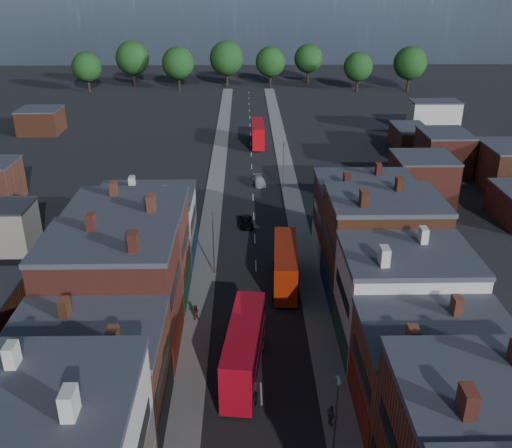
{
  "coord_description": "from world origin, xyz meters",
  "views": [
    {
      "loc": [
        -1.26,
        -32.11,
        34.52
      ],
      "look_at": [
        0.0,
        31.2,
        6.22
      ],
      "focal_mm": 40.0,
      "sensor_mm": 36.0,
      "label": 1
    }
  ],
  "objects_px": {
    "bus_2": "(258,133)",
    "ped_1": "(195,312)",
    "car_3": "(259,181)",
    "bus_0": "(244,349)",
    "ped_3": "(331,415)",
    "car_2": "(246,222)",
    "bus_1": "(285,265)"
  },
  "relations": [
    {
      "from": "bus_2",
      "to": "ped_1",
      "type": "distance_m",
      "value": 67.32
    },
    {
      "from": "bus_0",
      "to": "car_2",
      "type": "xyz_separation_m",
      "value": [
        0.3,
        33.69,
        -2.23
      ]
    },
    {
      "from": "bus_1",
      "to": "car_2",
      "type": "relative_size",
      "value": 2.63
    },
    {
      "from": "bus_1",
      "to": "ped_1",
      "type": "height_order",
      "value": "bus_1"
    },
    {
      "from": "car_2",
      "to": "car_3",
      "type": "bearing_deg",
      "value": 78.69
    },
    {
      "from": "ped_1",
      "to": "ped_3",
      "type": "distance_m",
      "value": 20.08
    },
    {
      "from": "bus_1",
      "to": "car_3",
      "type": "bearing_deg",
      "value": 96.73
    },
    {
      "from": "bus_2",
      "to": "ped_1",
      "type": "bearing_deg",
      "value": -97.29
    },
    {
      "from": "car_2",
      "to": "bus_1",
      "type": "bearing_deg",
      "value": -78.65
    },
    {
      "from": "car_2",
      "to": "ped_3",
      "type": "distance_m",
      "value": 41.06
    },
    {
      "from": "ped_1",
      "to": "ped_3",
      "type": "bearing_deg",
      "value": 129.41
    },
    {
      "from": "bus_0",
      "to": "ped_3",
      "type": "xyz_separation_m",
      "value": [
        7.12,
        -6.79,
        -1.75
      ]
    },
    {
      "from": "bus_0",
      "to": "ped_1",
      "type": "relative_size",
      "value": 7.31
    },
    {
      "from": "bus_1",
      "to": "bus_2",
      "type": "relative_size",
      "value": 1.03
    },
    {
      "from": "bus_2",
      "to": "bus_1",
      "type": "bearing_deg",
      "value": -88.47
    },
    {
      "from": "bus_1",
      "to": "ped_3",
      "type": "xyz_separation_m",
      "value": [
        2.24,
        -23.26,
        -1.58
      ]
    },
    {
      "from": "car_3",
      "to": "bus_0",
      "type": "bearing_deg",
      "value": -99.92
    },
    {
      "from": "ped_3",
      "to": "bus_2",
      "type": "bearing_deg",
      "value": -19.22
    },
    {
      "from": "car_2",
      "to": "ped_1",
      "type": "height_order",
      "value": "ped_1"
    },
    {
      "from": "bus_0",
      "to": "ped_3",
      "type": "bearing_deg",
      "value": -36.77
    },
    {
      "from": "bus_2",
      "to": "car_3",
      "type": "relative_size",
      "value": 2.45
    },
    {
      "from": "bus_2",
      "to": "ped_1",
      "type": "relative_size",
      "value": 6.64
    },
    {
      "from": "bus_0",
      "to": "bus_1",
      "type": "xyz_separation_m",
      "value": [
        4.88,
        16.47,
        -0.17
      ]
    },
    {
      "from": "bus_0",
      "to": "bus_2",
      "type": "distance_m",
      "value": 75.91
    },
    {
      "from": "ped_3",
      "to": "bus_0",
      "type": "bearing_deg",
      "value": 24.28
    },
    {
      "from": "car_2",
      "to": "ped_1",
      "type": "bearing_deg",
      "value": -106.15
    },
    {
      "from": "bus_0",
      "to": "bus_1",
      "type": "distance_m",
      "value": 17.18
    },
    {
      "from": "bus_2",
      "to": "car_2",
      "type": "xyz_separation_m",
      "value": [
        -2.7,
        -42.15,
        -2.02
      ]
    },
    {
      "from": "bus_1",
      "to": "ped_3",
      "type": "height_order",
      "value": "bus_1"
    },
    {
      "from": "bus_2",
      "to": "ped_3",
      "type": "bearing_deg",
      "value": -87.43
    },
    {
      "from": "bus_1",
      "to": "ped_3",
      "type": "bearing_deg",
      "value": -81.34
    },
    {
      "from": "bus_1",
      "to": "bus_2",
      "type": "height_order",
      "value": "bus_1"
    }
  ]
}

